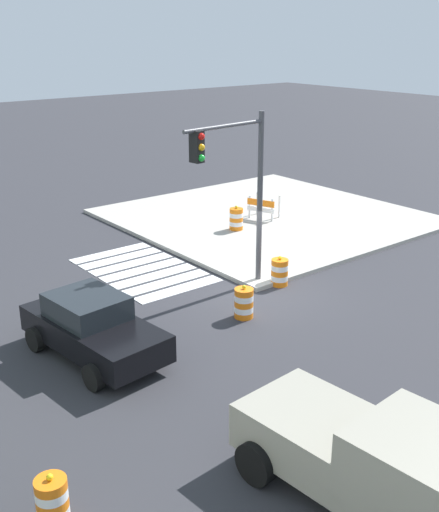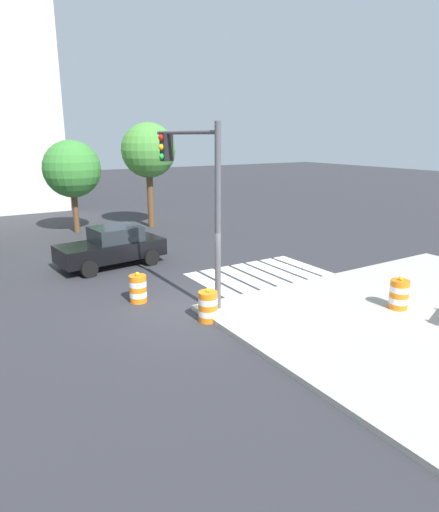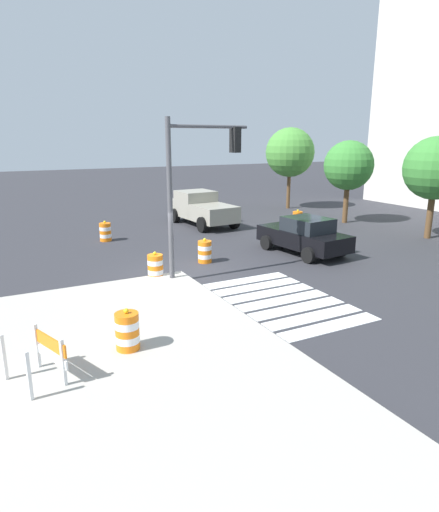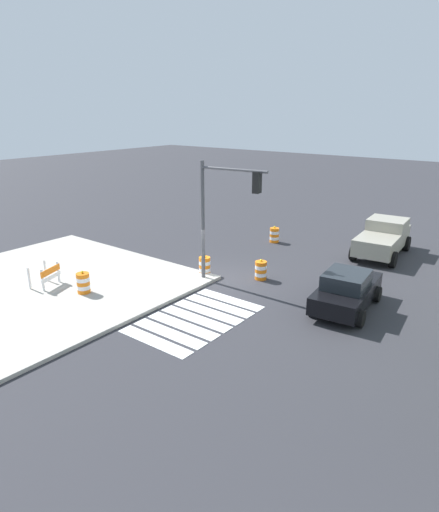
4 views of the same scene
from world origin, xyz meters
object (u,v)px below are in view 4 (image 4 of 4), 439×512
at_px(traffic_barrel_median_far, 274,235).
at_px(traffic_barrel_on_sidewalk, 83,283).
at_px(pickup_truck, 384,237).
at_px(traffic_barrel_near_corner, 261,270).
at_px(sports_car, 347,290).
at_px(construction_barricade, 48,274).
at_px(traffic_light_pole, 224,202).
at_px(traffic_barrel_median_near, 205,266).

bearing_deg(traffic_barrel_median_far, traffic_barrel_on_sidewalk, -11.05).
distance_m(pickup_truck, traffic_barrel_near_corner, 8.27).
bearing_deg(traffic_barrel_on_sidewalk, sports_car, 120.76).
xyz_separation_m(traffic_barrel_median_far, construction_barricade, (12.69, -4.29, 0.27)).
xyz_separation_m(pickup_truck, construction_barricade, (14.44, -10.31, -0.25)).
xyz_separation_m(pickup_truck, traffic_barrel_near_corner, (7.55, -3.33, -0.52)).
distance_m(traffic_barrel_near_corner, construction_barricade, 9.81).
bearing_deg(sports_car, traffic_barrel_near_corner, -98.52).
relative_size(construction_barricade, traffic_light_pole, 0.26).
xyz_separation_m(traffic_barrel_median_near, traffic_barrel_median_far, (-6.94, -0.16, 0.00)).
bearing_deg(construction_barricade, sports_car, 118.37).
xyz_separation_m(sports_car, traffic_light_pole, (0.93, -5.53, 3.10)).
bearing_deg(traffic_barrel_near_corner, traffic_barrel_on_sidewalk, -38.43).
bearing_deg(traffic_light_pole, traffic_barrel_on_sidewalk, -40.38).
xyz_separation_m(pickup_truck, traffic_barrel_median_near, (8.70, -5.87, -0.52)).
bearing_deg(traffic_light_pole, pickup_truck, 154.67).
distance_m(pickup_truck, traffic_light_pole, 10.55).
bearing_deg(pickup_truck, traffic_light_pole, -25.33).
distance_m(sports_car, construction_barricade, 13.08).
bearing_deg(construction_barricade, traffic_barrel_near_corner, 134.65).
height_order(traffic_barrel_near_corner, construction_barricade, construction_barricade).
bearing_deg(traffic_light_pole, traffic_barrel_near_corner, 148.09).
height_order(traffic_barrel_median_near, traffic_barrel_on_sidewalk, traffic_barrel_on_sidewalk).
bearing_deg(traffic_barrel_median_near, pickup_truck, 145.98).
xyz_separation_m(traffic_barrel_median_near, traffic_light_pole, (0.45, 1.54, 3.46)).
height_order(sports_car, traffic_barrel_median_far, sports_car).
bearing_deg(traffic_barrel_median_near, traffic_barrel_median_far, -178.71).
xyz_separation_m(pickup_truck, traffic_light_pole, (9.15, -4.33, 2.94)).
height_order(traffic_barrel_median_far, traffic_barrel_on_sidewalk, traffic_barrel_on_sidewalk).
distance_m(sports_car, traffic_barrel_on_sidewalk, 11.18).
distance_m(sports_car, traffic_barrel_median_far, 9.70).
bearing_deg(sports_car, traffic_barrel_median_near, -86.18).
distance_m(sports_car, traffic_light_pole, 6.41).
relative_size(traffic_barrel_median_near, traffic_light_pole, 0.19).
distance_m(traffic_barrel_median_far, construction_barricade, 13.39).
xyz_separation_m(sports_car, traffic_barrel_median_near, (0.47, -7.07, -0.36)).
height_order(sports_car, construction_barricade, sports_car).
relative_size(traffic_barrel_on_sidewalk, construction_barricade, 0.71).
distance_m(traffic_barrel_median_far, traffic_light_pole, 8.34).
bearing_deg(traffic_barrel_on_sidewalk, traffic_light_pole, 139.62).
distance_m(traffic_barrel_median_near, traffic_barrel_median_far, 6.94).
bearing_deg(construction_barricade, traffic_barrel_on_sidewalk, 104.67).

